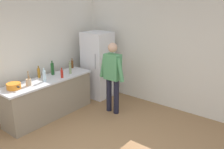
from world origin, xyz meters
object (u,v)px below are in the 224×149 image
bottle_vinegar_tall (70,68)px  bottle_wine_green (52,69)px  bottle_sauce_red (62,74)px  cooking_pot (14,86)px  bottle_oil_amber (39,73)px  refrigerator (98,65)px  bottle_water_clear (44,76)px  utensil_jar (29,82)px  bottle_beer_brown (72,64)px  person (113,74)px

bottle_vinegar_tall → bottle_wine_green: size_ratio=0.94×
bottle_vinegar_tall → bottle_sauce_red: bearing=-75.8°
cooking_pot → bottle_oil_amber: bearing=105.0°
refrigerator → bottle_vinegar_tall: 1.00m
bottle_oil_amber → bottle_water_clear: 0.32m
utensil_jar → bottle_beer_brown: bearing=99.8°
utensil_jar → bottle_sauce_red: (0.15, 0.77, 0.02)m
person → bottle_wine_green: bearing=-148.6°
utensil_jar → bottle_oil_amber: 0.52m
person → bottle_oil_amber: person is taller
utensil_jar → bottle_wine_green: bearing=104.6°
bottle_vinegar_tall → utensil_jar: bearing=-93.6°
bottle_oil_amber → bottle_vinegar_tall: bottle_vinegar_tall is taller
refrigerator → bottle_beer_brown: 0.72m
bottle_vinegar_tall → refrigerator: bearing=89.5°
bottle_wine_green → bottle_water_clear: bearing=-59.3°
cooking_pot → utensil_jar: (0.07, 0.30, 0.02)m
utensil_jar → bottle_oil_amber: utensil_jar is taller
bottle_vinegar_tall → bottle_beer_brown: 0.49m
bottle_sauce_red → utensil_jar: bearing=-101.2°
utensil_jar → bottle_vinegar_tall: size_ratio=1.00×
cooking_pot → bottle_beer_brown: 1.77m
person → bottle_oil_amber: size_ratio=6.07×
bottle_water_clear → person: bearing=50.0°
cooking_pot → bottle_oil_amber: (-0.20, 0.74, 0.06)m
bottle_oil_amber → bottle_wine_green: 0.35m
cooking_pot → bottle_water_clear: 0.68m
person → bottle_water_clear: size_ratio=5.67×
person → bottle_beer_brown: size_ratio=6.54×
refrigerator → bottle_oil_amber: refrigerator is taller
person → bottle_wine_green: size_ratio=5.00×
cooking_pot → utensil_jar: 0.31m
cooking_pot → bottle_water_clear: (0.11, 0.67, 0.07)m
bottle_oil_amber → bottle_sauce_red: bearing=37.4°
person → bottle_water_clear: bearing=-130.0°
refrigerator → bottle_sauce_red: 1.33m
person → bottle_sauce_red: size_ratio=7.08×
person → bottle_vinegar_tall: bearing=-155.4°
bottle_sauce_red → bottle_wine_green: (-0.36, 0.02, 0.05)m
utensil_jar → bottle_water_clear: size_ratio=1.07×
bottle_beer_brown → person: bearing=3.3°
bottle_oil_amber → bottle_wine_green: size_ratio=0.82×
bottle_sauce_red → bottle_oil_amber: bottle_oil_amber is taller
bottle_water_clear → bottle_sauce_red: bearing=74.9°
cooking_pot → bottle_oil_amber: 0.77m
bottle_wine_green → person: bearing=31.4°
person → cooking_pot: size_ratio=4.25×
utensil_jar → bottle_water_clear: bearing=83.1°
bottle_water_clear → bottle_oil_amber: bearing=165.9°
utensil_jar → bottle_vinegar_tall: (0.07, 1.10, 0.06)m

